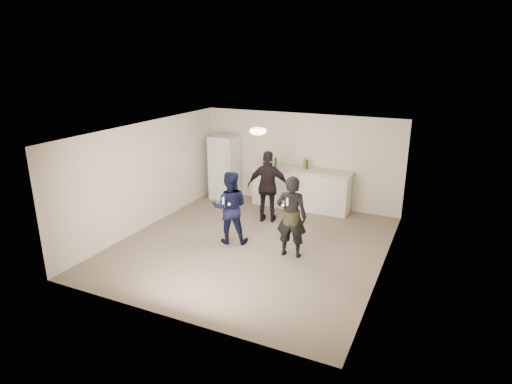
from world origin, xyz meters
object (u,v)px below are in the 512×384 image
at_px(man, 230,207).
at_px(woman, 291,217).
at_px(shaker, 276,161).
at_px(counter, 301,189).
at_px(spectator, 268,187).
at_px(fridge, 225,167).

relative_size(man, woman, 0.94).
bearing_deg(shaker, counter, -10.77).
bearing_deg(man, spectator, -121.93).
distance_m(man, spectator, 1.52).
distance_m(counter, fridge, 2.30).
height_order(man, spectator, spectator).
height_order(counter, fridge, fridge).
relative_size(fridge, woman, 1.05).
height_order(fridge, shaker, fridge).
bearing_deg(counter, man, -103.58).
height_order(counter, man, man).
distance_m(counter, spectator, 1.35).
bearing_deg(man, shaker, -110.13).
xyz_separation_m(shaker, man, (0.11, -2.88, -0.37)).
height_order(fridge, woman, fridge).
bearing_deg(woman, fridge, -48.55).
bearing_deg(man, counter, -125.83).
xyz_separation_m(shaker, spectator, (0.36, -1.38, -0.29)).
bearing_deg(counter, spectator, -108.12).
relative_size(counter, woman, 1.52).
bearing_deg(spectator, counter, -122.06).
bearing_deg(fridge, shaker, 8.21).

